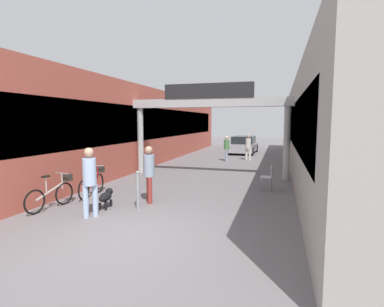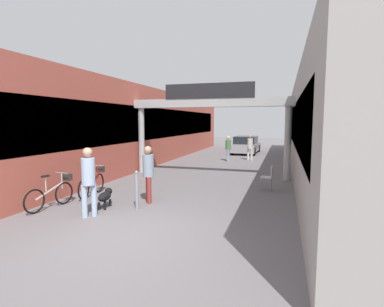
{
  "view_description": "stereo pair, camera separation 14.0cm",
  "coord_description": "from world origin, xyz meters",
  "px_view_note": "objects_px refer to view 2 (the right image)",
  "views": [
    {
      "loc": [
        3.05,
        -5.64,
        2.47
      ],
      "look_at": [
        0.0,
        4.77,
        1.3
      ],
      "focal_mm": 28.0,
      "sensor_mm": 36.0,
      "label": 1
    },
    {
      "loc": [
        3.19,
        -5.6,
        2.47
      ],
      "look_at": [
        0.0,
        4.77,
        1.3
      ],
      "focal_mm": 28.0,
      "sensor_mm": 36.0,
      "label": 2
    }
  ],
  "objects_px": {
    "pedestrian_with_dog": "(88,177)",
    "cafe_chair_aluminium_nearer": "(269,175)",
    "pedestrian_elderly_walking": "(250,146)",
    "pedestrian_carrying_crate": "(228,147)",
    "dog_on_leash": "(105,196)",
    "bicycle_red_second": "(93,182)",
    "bicycle_silver_nearest": "(53,193)",
    "bollard_post_metal": "(137,190)",
    "pedestrian_companion": "(148,170)",
    "parked_car_silver": "(246,145)"
  },
  "relations": [
    {
      "from": "bicycle_red_second",
      "to": "bollard_post_metal",
      "type": "relative_size",
      "value": 1.54
    },
    {
      "from": "pedestrian_companion",
      "to": "bollard_post_metal",
      "type": "distance_m",
      "value": 0.83
    },
    {
      "from": "pedestrian_elderly_walking",
      "to": "bollard_post_metal",
      "type": "bearing_deg",
      "value": -99.16
    },
    {
      "from": "pedestrian_with_dog",
      "to": "bicycle_silver_nearest",
      "type": "relative_size",
      "value": 1.07
    },
    {
      "from": "pedestrian_companion",
      "to": "cafe_chair_aluminium_nearer",
      "type": "distance_m",
      "value": 4.4
    },
    {
      "from": "pedestrian_companion",
      "to": "bicycle_red_second",
      "type": "xyz_separation_m",
      "value": [
        -2.17,
        0.29,
        -0.56
      ]
    },
    {
      "from": "bicycle_red_second",
      "to": "pedestrian_with_dog",
      "type": "bearing_deg",
      "value": -57.08
    },
    {
      "from": "parked_car_silver",
      "to": "dog_on_leash",
      "type": "bearing_deg",
      "value": -97.43
    },
    {
      "from": "bicycle_silver_nearest",
      "to": "dog_on_leash",
      "type": "bearing_deg",
      "value": 17.95
    },
    {
      "from": "pedestrian_elderly_walking",
      "to": "parked_car_silver",
      "type": "distance_m",
      "value": 4.17
    },
    {
      "from": "pedestrian_with_dog",
      "to": "bollard_post_metal",
      "type": "height_order",
      "value": "pedestrian_with_dog"
    },
    {
      "from": "pedestrian_companion",
      "to": "pedestrian_elderly_walking",
      "type": "bearing_deg",
      "value": 80.39
    },
    {
      "from": "pedestrian_companion",
      "to": "pedestrian_elderly_walking",
      "type": "distance_m",
      "value": 11.15
    },
    {
      "from": "pedestrian_with_dog",
      "to": "bicycle_red_second",
      "type": "xyz_separation_m",
      "value": [
        -1.3,
        2.0,
        -0.61
      ]
    },
    {
      "from": "dog_on_leash",
      "to": "pedestrian_elderly_walking",
      "type": "bearing_deg",
      "value": 76.59
    },
    {
      "from": "pedestrian_companion",
      "to": "bollard_post_metal",
      "type": "bearing_deg",
      "value": -92.22
    },
    {
      "from": "pedestrian_elderly_walking",
      "to": "bicycle_silver_nearest",
      "type": "height_order",
      "value": "pedestrian_elderly_walking"
    },
    {
      "from": "pedestrian_companion",
      "to": "pedestrian_carrying_crate",
      "type": "relative_size",
      "value": 1.1
    },
    {
      "from": "pedestrian_with_dog",
      "to": "cafe_chair_aluminium_nearer",
      "type": "relative_size",
      "value": 2.03
    },
    {
      "from": "pedestrian_with_dog",
      "to": "dog_on_leash",
      "type": "height_order",
      "value": "pedestrian_with_dog"
    },
    {
      "from": "pedestrian_with_dog",
      "to": "dog_on_leash",
      "type": "bearing_deg",
      "value": 95.99
    },
    {
      "from": "pedestrian_with_dog",
      "to": "parked_car_silver",
      "type": "bearing_deg",
      "value": 83.26
    },
    {
      "from": "pedestrian_carrying_crate",
      "to": "pedestrian_elderly_walking",
      "type": "xyz_separation_m",
      "value": [
        1.25,
        0.81,
        0.04
      ]
    },
    {
      "from": "cafe_chair_aluminium_nearer",
      "to": "pedestrian_carrying_crate",
      "type": "bearing_deg",
      "value": 110.69
    },
    {
      "from": "pedestrian_companion",
      "to": "bicycle_red_second",
      "type": "relative_size",
      "value": 1.03
    },
    {
      "from": "bicycle_silver_nearest",
      "to": "bollard_post_metal",
      "type": "distance_m",
      "value": 2.43
    },
    {
      "from": "pedestrian_with_dog",
      "to": "bicycle_silver_nearest",
      "type": "bearing_deg",
      "value": 164.9
    },
    {
      "from": "pedestrian_elderly_walking",
      "to": "bicycle_red_second",
      "type": "bearing_deg",
      "value": -110.64
    },
    {
      "from": "pedestrian_with_dog",
      "to": "pedestrian_elderly_walking",
      "type": "distance_m",
      "value": 12.99
    },
    {
      "from": "pedestrian_elderly_walking",
      "to": "cafe_chair_aluminium_nearer",
      "type": "distance_m",
      "value": 8.41
    },
    {
      "from": "bollard_post_metal",
      "to": "parked_car_silver",
      "type": "height_order",
      "value": "parked_car_silver"
    },
    {
      "from": "pedestrian_companion",
      "to": "parked_car_silver",
      "type": "bearing_deg",
      "value": 85.77
    },
    {
      "from": "pedestrian_with_dog",
      "to": "pedestrian_carrying_crate",
      "type": "height_order",
      "value": "pedestrian_with_dog"
    },
    {
      "from": "pedestrian_with_dog",
      "to": "pedestrian_elderly_walking",
      "type": "xyz_separation_m",
      "value": [
        2.73,
        12.7,
        -0.11
      ]
    },
    {
      "from": "pedestrian_elderly_walking",
      "to": "parked_car_silver",
      "type": "xyz_separation_m",
      "value": [
        -0.75,
        4.09,
        -0.29
      ]
    },
    {
      "from": "pedestrian_elderly_walking",
      "to": "cafe_chair_aluminium_nearer",
      "type": "xyz_separation_m",
      "value": [
        1.56,
        -8.25,
        -0.39
      ]
    },
    {
      "from": "bollard_post_metal",
      "to": "parked_car_silver",
      "type": "bearing_deg",
      "value": 85.86
    },
    {
      "from": "pedestrian_carrying_crate",
      "to": "dog_on_leash",
      "type": "height_order",
      "value": "pedestrian_carrying_crate"
    },
    {
      "from": "bicycle_red_second",
      "to": "pedestrian_companion",
      "type": "bearing_deg",
      "value": -7.62
    },
    {
      "from": "pedestrian_carrying_crate",
      "to": "bollard_post_metal",
      "type": "relative_size",
      "value": 1.43
    },
    {
      "from": "pedestrian_carrying_crate",
      "to": "dog_on_leash",
      "type": "bearing_deg",
      "value": -98.11
    },
    {
      "from": "pedestrian_with_dog",
      "to": "parked_car_silver",
      "type": "xyz_separation_m",
      "value": [
        1.99,
        16.79,
        -0.4
      ]
    },
    {
      "from": "pedestrian_elderly_walking",
      "to": "bicycle_silver_nearest",
      "type": "distance_m",
      "value": 13.02
    },
    {
      "from": "dog_on_leash",
      "to": "bicycle_silver_nearest",
      "type": "distance_m",
      "value": 1.5
    },
    {
      "from": "pedestrian_companion",
      "to": "pedestrian_elderly_walking",
      "type": "relative_size",
      "value": 1.06
    },
    {
      "from": "pedestrian_elderly_walking",
      "to": "bicycle_silver_nearest",
      "type": "xyz_separation_m",
      "value": [
        -4.24,
        -12.3,
        -0.49
      ]
    },
    {
      "from": "pedestrian_elderly_walking",
      "to": "bicycle_red_second",
      "type": "height_order",
      "value": "pedestrian_elderly_walking"
    },
    {
      "from": "pedestrian_with_dog",
      "to": "pedestrian_companion",
      "type": "xyz_separation_m",
      "value": [
        0.87,
        1.71,
        -0.05
      ]
    },
    {
      "from": "pedestrian_elderly_walking",
      "to": "pedestrian_carrying_crate",
      "type": "bearing_deg",
      "value": -146.94
    },
    {
      "from": "bicycle_silver_nearest",
      "to": "cafe_chair_aluminium_nearer",
      "type": "bearing_deg",
      "value": 34.88
    }
  ]
}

